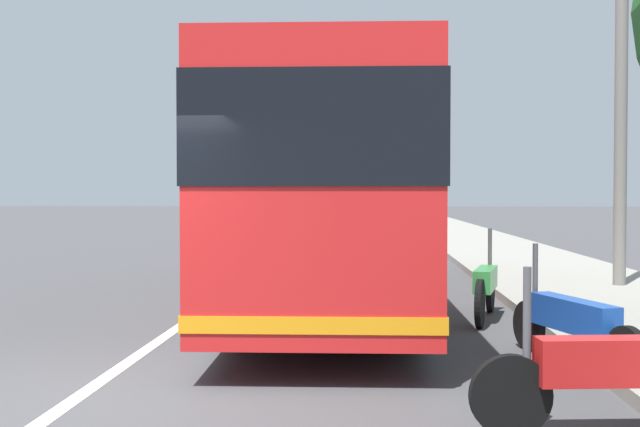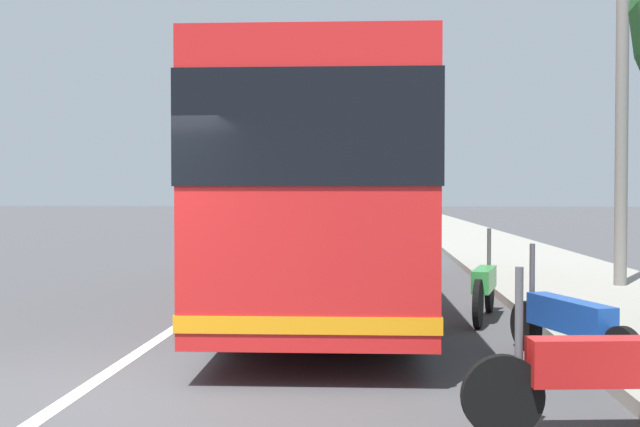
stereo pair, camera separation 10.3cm
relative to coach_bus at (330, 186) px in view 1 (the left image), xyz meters
The scene contains 11 objects.
ground_plane 6.78m from the coach_bus, 162.99° to the left, with size 220.00×220.00×0.00m, color #424244.
sidewalk_curb 6.28m from the coach_bus, 50.90° to the right, with size 110.00×3.60×0.14m, color gray.
lane_divider_line 4.65m from the coach_bus, 26.70° to the left, with size 110.00×0.16×0.01m, color silver.
coach_bus is the anchor object (origin of this frame).
motorcycle_mid_row 7.55m from the coach_bus, 160.59° to the right, with size 0.36×2.17×1.26m.
motorcycle_far_end 5.65m from the coach_bus, 149.64° to the right, with size 2.18×0.83×1.23m.
motorcycle_by_tree 3.26m from the coach_bus, 127.46° to the right, with size 2.07×0.61×1.28m.
car_side_street 19.57m from the coach_bus, 10.77° to the left, with size 4.17×1.97×1.62m.
car_oncoming 21.10m from the coach_bus, ahead, with size 4.31×1.94×1.46m.
car_ahead_same_lane 40.45m from the coach_bus, ahead, with size 4.44×1.85×1.60m.
utility_pole 5.50m from the coach_bus, 75.31° to the right, with size 0.23×0.23×6.11m, color slate.
Camera 1 is at (-6.40, -2.55, 1.78)m, focal length 42.23 mm.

